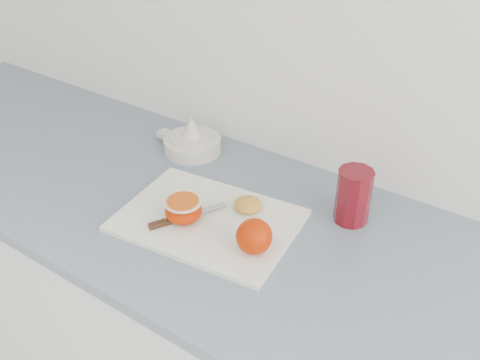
# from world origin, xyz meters

# --- Properties ---
(counter) EXTENTS (2.48, 0.64, 0.89)m
(counter) POSITION_xyz_m (0.13, 1.70, 0.45)
(counter) COLOR white
(counter) RESTS_ON ground
(cutting_board) EXTENTS (0.41, 0.31, 0.01)m
(cutting_board) POSITION_xyz_m (0.10, 1.66, 0.90)
(cutting_board) COLOR white
(cutting_board) RESTS_ON counter
(whole_orange) EXTENTS (0.07, 0.07, 0.07)m
(whole_orange) POSITION_xyz_m (0.24, 1.63, 0.94)
(whole_orange) COLOR red
(whole_orange) RESTS_ON cutting_board
(half_orange) EXTENTS (0.08, 0.08, 0.05)m
(half_orange) POSITION_xyz_m (0.06, 1.63, 0.93)
(half_orange) COLOR red
(half_orange) RESTS_ON cutting_board
(squeezed_shell) EXTENTS (0.06, 0.06, 0.03)m
(squeezed_shell) POSITION_xyz_m (0.15, 1.74, 0.92)
(squeezed_shell) COLOR orange
(squeezed_shell) RESTS_ON cutting_board
(paring_knife) EXTENTS (0.10, 0.17, 0.01)m
(paring_knife) POSITION_xyz_m (0.04, 1.61, 0.91)
(paring_knife) COLOR #412315
(paring_knife) RESTS_ON cutting_board
(citrus_juicer) EXTENTS (0.19, 0.15, 0.10)m
(citrus_juicer) POSITION_xyz_m (-0.13, 1.88, 0.92)
(citrus_juicer) COLOR white
(citrus_juicer) RESTS_ON counter
(red_tumbler) EXTENTS (0.08, 0.08, 0.13)m
(red_tumbler) POSITION_xyz_m (0.35, 1.85, 0.95)
(red_tumbler) COLOR maroon
(red_tumbler) RESTS_ON counter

